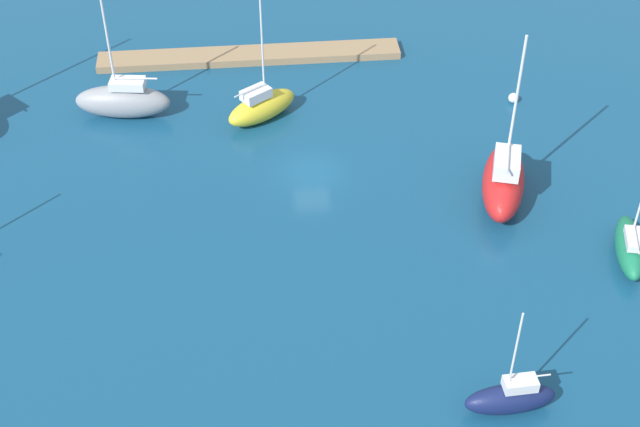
# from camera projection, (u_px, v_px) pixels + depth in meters

# --- Properties ---
(water) EXTENTS (160.00, 160.00, 0.00)m
(water) POSITION_uv_depth(u_px,v_px,m) (312.00, 172.00, 63.32)
(water) COLOR navy
(water) RESTS_ON ground
(pier_dock) EXTENTS (24.29, 2.46, 0.59)m
(pier_dock) POSITION_uv_depth(u_px,v_px,m) (250.00, 56.00, 74.50)
(pier_dock) COLOR #997A56
(pier_dock) RESTS_ON ground
(sailboat_red_along_channel) EXTENTS (4.69, 7.99, 12.04)m
(sailboat_red_along_channel) POSITION_uv_depth(u_px,v_px,m) (503.00, 180.00, 59.95)
(sailboat_red_along_channel) COLOR red
(sailboat_red_along_channel) RESTS_ON water
(sailboat_gray_by_breakwater) EXTENTS (7.21, 3.17, 10.74)m
(sailboat_gray_by_breakwater) POSITION_uv_depth(u_px,v_px,m) (123.00, 100.00, 67.62)
(sailboat_gray_by_breakwater) COLOR gray
(sailboat_gray_by_breakwater) RESTS_ON water
(sailboat_navy_outer_mooring) EXTENTS (4.87, 1.75, 7.24)m
(sailboat_navy_outer_mooring) POSITION_uv_depth(u_px,v_px,m) (511.00, 398.00, 47.38)
(sailboat_navy_outer_mooring) COLOR #141E4C
(sailboat_navy_outer_mooring) RESTS_ON water
(sailboat_green_lone_south) EXTENTS (2.91, 5.87, 10.36)m
(sailboat_green_lone_south) POSITION_uv_depth(u_px,v_px,m) (630.00, 246.00, 56.11)
(sailboat_green_lone_south) COLOR #19724C
(sailboat_green_lone_south) RESTS_ON water
(sailboat_yellow_far_north) EXTENTS (5.97, 5.02, 11.28)m
(sailboat_yellow_far_north) POSITION_uv_depth(u_px,v_px,m) (261.00, 106.00, 67.46)
(sailboat_yellow_far_north) COLOR yellow
(sailboat_yellow_far_north) RESTS_ON water
(mooring_buoy_white) EXTENTS (0.77, 0.77, 0.77)m
(mooring_buoy_white) POSITION_uv_depth(u_px,v_px,m) (513.00, 98.00, 69.63)
(mooring_buoy_white) COLOR white
(mooring_buoy_white) RESTS_ON water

